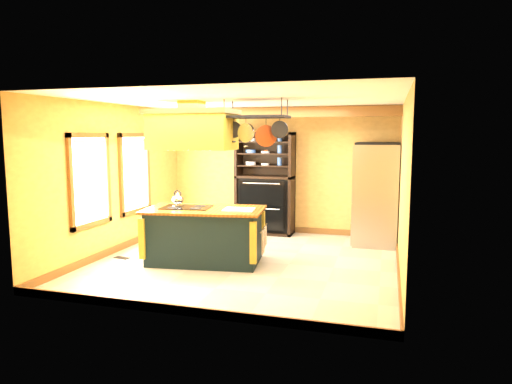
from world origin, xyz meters
The scene contains 15 objects.
floor centered at (0.00, 0.00, 0.00)m, with size 5.00×5.00×0.00m, color beige.
ceiling centered at (0.00, 0.00, 2.70)m, with size 5.00×5.00×0.00m, color white.
wall_back centered at (0.00, 2.50, 1.35)m, with size 5.00×0.02×2.70m, color #DEA651.
wall_front centered at (0.00, -2.50, 1.35)m, with size 5.00×0.02×2.70m, color #DEA651.
wall_left centered at (-2.50, 0.00, 1.35)m, with size 0.02×5.00×2.70m, color #DEA651.
wall_right centered at (2.50, 0.00, 1.35)m, with size 0.02×5.00×2.70m, color #DEA651.
ceiling_beam centered at (0.00, 1.70, 2.59)m, with size 5.00×0.15×0.20m, color brown.
window_near centered at (-2.47, -0.80, 1.40)m, with size 0.06×1.06×1.56m.
window_far centered at (-2.47, 0.60, 1.40)m, with size 0.06×1.06×1.56m.
kitchen_island centered at (-0.66, -0.27, 0.47)m, with size 2.09×1.34×1.11m.
range_hood centered at (-0.86, -0.27, 2.25)m, with size 1.46×0.82×0.80m.
pot_rack centered at (0.25, -0.26, 2.34)m, with size 1.08×0.51×0.75m.
refrigerator centered at (2.06, 1.90, 0.96)m, with size 0.85×1.00×1.96m.
hutch centered at (-0.28, 2.26, 0.86)m, with size 1.25×0.57×2.20m.
floor_register centered at (-2.16, -0.45, 0.01)m, with size 0.28×0.12×0.01m, color black.
Camera 1 is at (2.28, -7.26, 2.15)m, focal length 32.00 mm.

